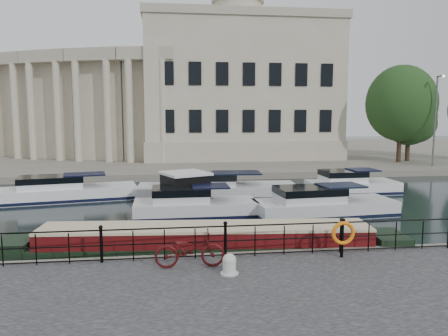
{
  "coord_description": "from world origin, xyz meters",
  "views": [
    {
      "loc": [
        -1.83,
        -16.15,
        5.3
      ],
      "look_at": [
        0.5,
        2.0,
        3.0
      ],
      "focal_mm": 35.0,
      "sensor_mm": 36.0,
      "label": 1
    }
  ],
  "objects_px": {
    "mooring_bollard": "(229,264)",
    "narrowboat": "(206,247)",
    "bicycle": "(190,249)",
    "harbour_hut": "(185,193)",
    "life_ring_post": "(343,234)"
  },
  "relations": [
    {
      "from": "mooring_bollard",
      "to": "narrowboat",
      "type": "relative_size",
      "value": 0.04
    },
    {
      "from": "bicycle",
      "to": "mooring_bollard",
      "type": "distance_m",
      "value": 1.37
    },
    {
      "from": "narrowboat",
      "to": "harbour_hut",
      "type": "bearing_deg",
      "value": 97.72
    },
    {
      "from": "mooring_bollard",
      "to": "narrowboat",
      "type": "height_order",
      "value": "narrowboat"
    },
    {
      "from": "mooring_bollard",
      "to": "narrowboat",
      "type": "bearing_deg",
      "value": 97.39
    },
    {
      "from": "harbour_hut",
      "to": "life_ring_post",
      "type": "bearing_deg",
      "value": -88.91
    },
    {
      "from": "life_ring_post",
      "to": "harbour_hut",
      "type": "bearing_deg",
      "value": 114.88
    },
    {
      "from": "bicycle",
      "to": "narrowboat",
      "type": "relative_size",
      "value": 0.14
    },
    {
      "from": "mooring_bollard",
      "to": "life_ring_post",
      "type": "relative_size",
      "value": 0.48
    },
    {
      "from": "life_ring_post",
      "to": "narrowboat",
      "type": "relative_size",
      "value": 0.09
    },
    {
      "from": "life_ring_post",
      "to": "narrowboat",
      "type": "xyz_separation_m",
      "value": [
        -4.33,
        2.26,
        -1.0
      ]
    },
    {
      "from": "mooring_bollard",
      "to": "life_ring_post",
      "type": "bearing_deg",
      "value": 13.93
    },
    {
      "from": "mooring_bollard",
      "to": "harbour_hut",
      "type": "height_order",
      "value": "harbour_hut"
    },
    {
      "from": "life_ring_post",
      "to": "harbour_hut",
      "type": "xyz_separation_m",
      "value": [
        -4.78,
        10.31,
        -0.41
      ]
    },
    {
      "from": "bicycle",
      "to": "harbour_hut",
      "type": "height_order",
      "value": "harbour_hut"
    }
  ]
}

